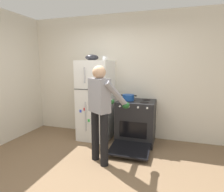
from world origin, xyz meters
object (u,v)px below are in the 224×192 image
(refrigerator, at_px, (96,100))
(person_cook, at_px, (101,106))
(stove_range, at_px, (136,122))
(coffee_mug, at_px, (104,58))
(mixing_bowl, at_px, (92,58))
(red_pot, at_px, (128,97))

(refrigerator, bearing_deg, person_cook, -63.30)
(stove_range, bearing_deg, refrigerator, 178.88)
(refrigerator, height_order, coffee_mug, coffee_mug)
(stove_range, relative_size, mixing_bowl, 4.28)
(stove_range, height_order, red_pot, red_pot)
(person_cook, relative_size, red_pot, 4.74)
(red_pot, xyz_separation_m, mixing_bowl, (-0.81, 0.05, 0.81))
(refrigerator, relative_size, person_cook, 1.06)
(stove_range, bearing_deg, person_cook, -112.56)
(coffee_mug, bearing_deg, mixing_bowl, -169.22)
(refrigerator, bearing_deg, mixing_bowl, 179.78)
(refrigerator, bearing_deg, red_pot, -3.89)
(person_cook, xyz_separation_m, coffee_mug, (-0.31, 1.03, 0.79))
(mixing_bowl, bearing_deg, red_pot, -3.53)
(refrigerator, xyz_separation_m, person_cook, (0.49, -0.98, 0.11))
(red_pot, relative_size, mixing_bowl, 1.20)
(coffee_mug, bearing_deg, refrigerator, -164.60)
(person_cook, bearing_deg, red_pot, 75.55)
(red_pot, xyz_separation_m, coffee_mug, (-0.55, 0.10, 0.79))
(red_pot, bearing_deg, mixing_bowl, 176.47)
(person_cook, distance_m, coffee_mug, 1.33)
(coffee_mug, bearing_deg, stove_range, -5.46)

